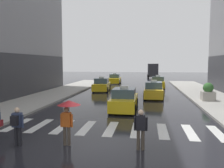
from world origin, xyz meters
The scene contains 12 objects.
ground_plane centered at (0.00, 0.00, 0.00)m, with size 160.00×160.00×0.00m, color black.
crosswalk_markings centered at (0.00, 3.00, 0.00)m, with size 11.30×2.80×0.01m.
taxi_lead centered at (0.21, 8.06, 0.72)m, with size 1.95×4.55×1.80m.
taxi_second centered at (2.57, 14.40, 0.72)m, with size 2.06×4.60×1.80m.
taxi_third centered at (-3.75, 19.30, 0.72)m, with size 2.11×4.62×1.80m.
taxi_fourth centered at (3.45, 24.00, 0.72)m, with size 2.07×4.61×1.80m.
taxi_fifth centered at (-3.55, 29.87, 0.72)m, with size 2.03×4.58×1.80m.
box_truck centered at (3.21, 44.81, 1.85)m, with size 2.37×7.57×3.35m.
pedestrian_with_umbrella centered at (-1.40, 0.29, 1.52)m, with size 0.96×0.96×1.94m.
pedestrian_with_backpack centered at (-3.49, -0.13, 0.97)m, with size 0.55×0.43×1.65m.
pedestrian_plain_coat centered at (1.64, 0.24, 0.94)m, with size 0.55×0.24×1.65m.
planter_mid_block centered at (7.31, 12.50, 0.87)m, with size 1.10×1.10×1.60m.
Camera 1 is at (1.84, -8.73, 3.49)m, focal length 36.45 mm.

